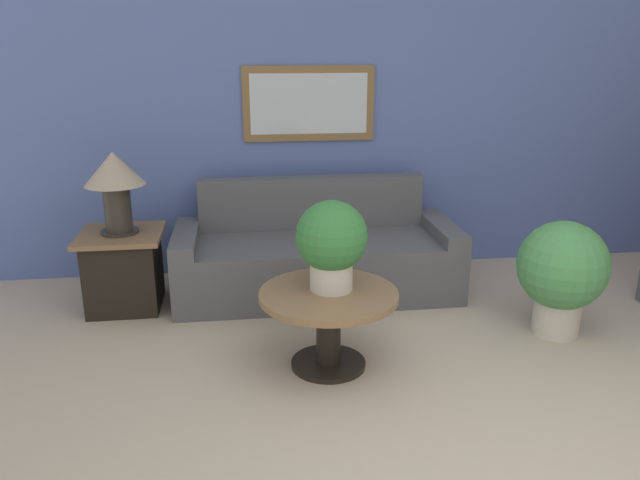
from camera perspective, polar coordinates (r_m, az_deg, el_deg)
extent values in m
cube|color=#5166A8|center=(5.38, 5.79, 11.09)|extent=(7.87, 0.06, 2.60)
cube|color=brown|center=(5.21, -1.03, 12.36)|extent=(1.08, 0.03, 0.60)
cube|color=#B2BCC6|center=(5.20, -1.01, 12.34)|extent=(0.96, 0.01, 0.48)
cube|color=#4C4C51|center=(4.90, -0.30, -2.44)|extent=(1.82, 0.85, 0.45)
cube|color=#4C4C51|center=(5.10, -0.79, 3.47)|extent=(1.82, 0.16, 0.42)
cube|color=#4C4C51|center=(4.87, -12.07, -2.36)|extent=(0.18, 0.85, 0.55)
cube|color=#4C4C51|center=(5.10, 10.93, -1.36)|extent=(0.18, 0.85, 0.55)
cylinder|color=black|center=(3.92, 0.77, -11.20)|extent=(0.46, 0.46, 0.03)
cylinder|color=black|center=(3.82, 0.78, -8.24)|extent=(0.15, 0.15, 0.42)
cylinder|color=brown|center=(3.72, 0.79, -5.04)|extent=(0.83, 0.83, 0.04)
cube|color=black|center=(4.86, -17.46, -2.84)|extent=(0.51, 0.51, 0.55)
cube|color=brown|center=(4.77, -17.78, 0.43)|extent=(0.60, 0.60, 0.03)
cylinder|color=#2D2823|center=(4.77, -17.81, 0.75)|extent=(0.27, 0.27, 0.02)
cylinder|color=#2D2823|center=(4.72, -18.01, 2.83)|extent=(0.19, 0.19, 0.34)
cone|color=gray|center=(4.66, -18.35, 6.24)|extent=(0.43, 0.43, 0.24)
cylinder|color=beige|center=(3.72, 1.03, -3.27)|extent=(0.26, 0.26, 0.17)
sphere|color=#2D6B33|center=(3.64, 1.06, 0.34)|extent=(0.43, 0.43, 0.43)
cylinder|color=beige|center=(4.57, 20.80, -6.39)|extent=(0.31, 0.31, 0.27)
sphere|color=#428447|center=(4.45, 21.30, -2.18)|extent=(0.60, 0.60, 0.60)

